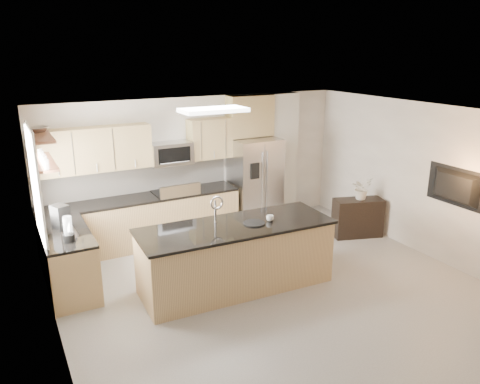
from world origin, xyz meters
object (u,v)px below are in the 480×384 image
blender (68,231)px  television (453,187)px  kettle (70,229)px  flower_vase (362,183)px  bowl (37,129)px  credenza (358,218)px  range (176,215)px  platter (254,223)px  refrigerator (255,183)px  island (236,256)px  coffee_maker (61,218)px  cup (270,218)px  microwave (171,153)px

blender → television: bearing=-16.4°
blender → kettle: (0.05, 0.18, -0.04)m
kettle → flower_vase: flower_vase is taller
blender → bowl: (-0.18, 0.70, 1.31)m
television → credenza: bearing=13.4°
range → credenza: (3.12, -1.46, -0.11)m
platter → bowl: bearing=151.2°
refrigerator → island: bearing=-125.7°
island → coffee_maker: island is taller
island → cup: size_ratio=25.76×
cup → bowl: bearing=153.3°
coffee_maker → kettle: bearing=-79.4°
range → platter: bearing=-79.7°
island → credenza: size_ratio=3.18×
refrigerator → coffee_maker: 3.86m
range → blender: size_ratio=3.15×
kettle → coffee_maker: size_ratio=0.72×
blender → coffee_maker: (-0.02, 0.55, 0.02)m
platter → television: television is taller
range → microwave: microwave is taller
credenza → television: (0.39, -1.66, 0.98)m
kettle → television: 5.84m
island → bowl: bearing=152.2°
microwave → refrigerator: microwave is taller
credenza → blender: blender is taller
coffee_maker → bowl: size_ratio=0.94×
coffee_maker → blender: bearing=-87.9°
blender → flower_vase: flower_vase is taller
refrigerator → island: refrigerator is taller
island → platter: 0.57m
cup → credenza: bearing=17.7°
range → flower_vase: bearing=-24.7°
refrigerator → television: bearing=-59.0°
television → range: bearing=48.4°
credenza → coffee_maker: size_ratio=2.54×
microwave → kettle: size_ratio=2.93×
cup → blender: size_ratio=0.31×
platter → flower_vase: (2.76, 0.78, 0.05)m
microwave → coffee_maker: (-2.09, -1.04, -0.54)m
microwave → cup: microwave is taller
television → refrigerator: bearing=31.0°
coffee_maker → flower_vase: (5.26, -0.53, -0.04)m
platter → blender: size_ratio=0.89×
platter → bowl: (-2.66, 1.46, 1.38)m
refrigerator → television: 3.62m
cup → kettle: kettle is taller
cup → range: bearing=106.6°
coffee_maker → range: bearing=23.7°
cup → television: size_ratio=0.11×
platter → cup: bearing=-2.4°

